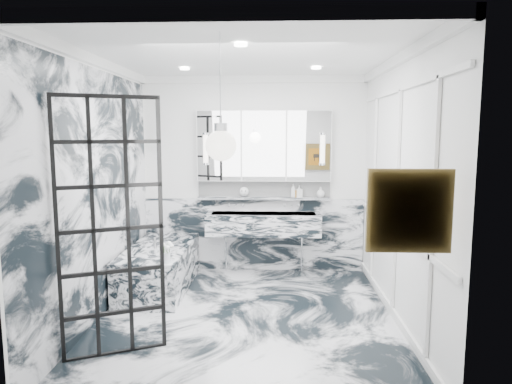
{
  "coord_description": "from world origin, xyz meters",
  "views": [
    {
      "loc": [
        0.31,
        -4.77,
        2.01
      ],
      "look_at": [
        0.09,
        0.5,
        1.32
      ],
      "focal_mm": 32.0,
      "sensor_mm": 36.0,
      "label": 1
    }
  ],
  "objects_px": {
    "crittall_door": "(111,229)",
    "mirror_cabinet": "(264,146)",
    "bathtub": "(160,267)",
    "trough_sink": "(263,224)"
  },
  "relations": [
    {
      "from": "crittall_door",
      "to": "mirror_cabinet",
      "type": "height_order",
      "value": "mirror_cabinet"
    },
    {
      "from": "mirror_cabinet",
      "to": "bathtub",
      "type": "height_order",
      "value": "mirror_cabinet"
    },
    {
      "from": "mirror_cabinet",
      "to": "crittall_door",
      "type": "bearing_deg",
      "value": -116.34
    },
    {
      "from": "crittall_door",
      "to": "trough_sink",
      "type": "distance_m",
      "value": 2.78
    },
    {
      "from": "bathtub",
      "to": "crittall_door",
      "type": "bearing_deg",
      "value": -88.76
    },
    {
      "from": "crittall_door",
      "to": "bathtub",
      "type": "distance_m",
      "value": 1.98
    },
    {
      "from": "trough_sink",
      "to": "bathtub",
      "type": "xyz_separation_m",
      "value": [
        -1.33,
        -0.66,
        -0.45
      ]
    },
    {
      "from": "crittall_door",
      "to": "mirror_cabinet",
      "type": "xyz_separation_m",
      "value": [
        1.29,
        2.6,
        0.66
      ]
    },
    {
      "from": "crittall_door",
      "to": "bathtub",
      "type": "bearing_deg",
      "value": 67.63
    },
    {
      "from": "trough_sink",
      "to": "mirror_cabinet",
      "type": "height_order",
      "value": "mirror_cabinet"
    }
  ]
}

